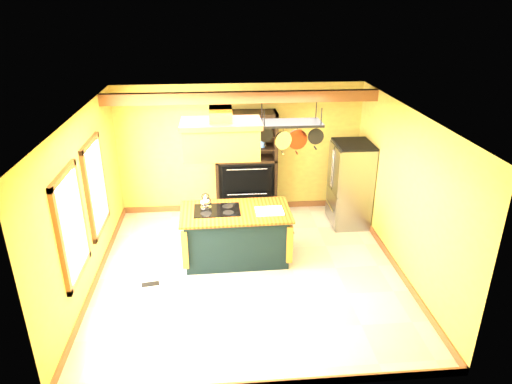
{
  "coord_description": "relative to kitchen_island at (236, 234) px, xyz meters",
  "views": [
    {
      "loc": [
        -0.45,
        -6.49,
        4.28
      ],
      "look_at": [
        0.14,
        0.3,
        1.33
      ],
      "focal_mm": 32.0,
      "sensor_mm": 36.0,
      "label": 1
    }
  ],
  "objects": [
    {
      "name": "wall_front",
      "position": [
        0.2,
        -2.98,
        0.88
      ],
      "size": [
        5.0,
        0.02,
        2.7
      ],
      "primitive_type": "cube",
      "color": "gold",
      "rests_on": "floor"
    },
    {
      "name": "refrigerator",
      "position": [
        2.32,
        1.18,
        0.33
      ],
      "size": [
        0.72,
        0.84,
        1.65
      ],
      "color": "gray",
      "rests_on": "floor"
    },
    {
      "name": "wall_left",
      "position": [
        -2.3,
        -0.48,
        0.88
      ],
      "size": [
        0.02,
        5.0,
        2.7
      ],
      "primitive_type": "cube",
      "color": "gold",
      "rests_on": "floor"
    },
    {
      "name": "ceiling",
      "position": [
        0.2,
        -0.48,
        2.23
      ],
      "size": [
        5.0,
        5.0,
        0.0
      ],
      "primitive_type": "plane",
      "rotation": [
        3.14,
        0.0,
        0.0
      ],
      "color": "white",
      "rests_on": "wall_back"
    },
    {
      "name": "wall_right",
      "position": [
        2.7,
        -0.48,
        0.88
      ],
      "size": [
        0.02,
        5.0,
        2.7
      ],
      "primitive_type": "cube",
      "color": "gold",
      "rests_on": "floor"
    },
    {
      "name": "kitchen_island",
      "position": [
        0.0,
        0.0,
        0.0
      ],
      "size": [
        1.88,
        1.07,
        1.11
      ],
      "rotation": [
        0.0,
        0.0,
        0.02
      ],
      "color": "black",
      "rests_on": "floor"
    },
    {
      "name": "ceiling_beam",
      "position": [
        0.2,
        1.22,
        2.12
      ],
      "size": [
        5.0,
        0.15,
        0.2
      ],
      "primitive_type": "cube",
      "color": "brown",
      "rests_on": "ceiling"
    },
    {
      "name": "wall_back",
      "position": [
        0.2,
        2.02,
        0.88
      ],
      "size": [
        5.0,
        0.02,
        2.7
      ],
      "primitive_type": "cube",
      "color": "gold",
      "rests_on": "floor"
    },
    {
      "name": "hutch",
      "position": [
        0.3,
        1.79,
        0.39
      ],
      "size": [
        1.24,
        0.56,
        2.19
      ],
      "color": "black",
      "rests_on": "floor"
    },
    {
      "name": "range_hood",
      "position": [
        -0.2,
        -0.0,
        1.75
      ],
      "size": [
        1.26,
        0.71,
        0.8
      ],
      "color": "#BF782F",
      "rests_on": "ceiling"
    },
    {
      "name": "pot_rack",
      "position": [
        0.91,
        0.0,
        1.86
      ],
      "size": [
        1.04,
        0.49,
        0.75
      ],
      "color": "black",
      "rests_on": "ceiling"
    },
    {
      "name": "window_near",
      "position": [
        -2.27,
        -1.28,
        0.93
      ],
      "size": [
        0.06,
        1.06,
        1.56
      ],
      "color": "brown",
      "rests_on": "wall_left"
    },
    {
      "name": "floor",
      "position": [
        0.2,
        -0.48,
        -0.47
      ],
      "size": [
        5.0,
        5.0,
        0.0
      ],
      "primitive_type": "plane",
      "color": "beige",
      "rests_on": "ground"
    },
    {
      "name": "floor_register",
      "position": [
        -1.42,
        -0.69,
        -0.46
      ],
      "size": [
        0.29,
        0.16,
        0.01
      ],
      "primitive_type": "cube",
      "rotation": [
        0.0,
        0.0,
        0.15
      ],
      "color": "black",
      "rests_on": "floor"
    },
    {
      "name": "window_far",
      "position": [
        -2.27,
        0.12,
        0.93
      ],
      "size": [
        0.06,
        1.06,
        1.56
      ],
      "color": "brown",
      "rests_on": "wall_left"
    }
  ]
}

